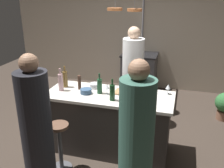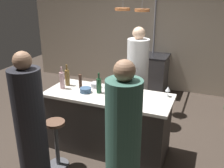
% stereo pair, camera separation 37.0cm
% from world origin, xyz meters
% --- Properties ---
extents(ground_plane, '(9.00, 9.00, 0.00)m').
position_xyz_m(ground_plane, '(0.00, 0.00, 0.00)').
color(ground_plane, '#382D26').
extents(back_wall, '(6.40, 0.16, 2.60)m').
position_xyz_m(back_wall, '(0.00, 2.85, 1.30)').
color(back_wall, '#BCAD99').
rests_on(back_wall, ground_plane).
extents(kitchen_island, '(1.80, 0.72, 0.90)m').
position_xyz_m(kitchen_island, '(0.00, 0.00, 0.45)').
color(kitchen_island, '#332D2B').
rests_on(kitchen_island, ground_plane).
extents(stove_range, '(0.80, 0.64, 0.89)m').
position_xyz_m(stove_range, '(0.00, 2.45, 0.45)').
color(stove_range, '#47474C').
rests_on(stove_range, ground_plane).
extents(chef, '(0.36, 0.36, 1.72)m').
position_xyz_m(chef, '(0.15, 0.94, 0.80)').
color(chef, white).
rests_on(chef, ground_plane).
extents(bar_stool_right, '(0.28, 0.28, 0.68)m').
position_xyz_m(bar_stool_right, '(0.51, -0.62, 0.38)').
color(bar_stool_right, '#4C4C51').
rests_on(bar_stool_right, ground_plane).
extents(guest_right, '(0.36, 0.36, 1.71)m').
position_xyz_m(guest_right, '(0.57, -0.97, 0.79)').
color(guest_right, '#33594C').
rests_on(guest_right, ground_plane).
extents(bar_stool_left, '(0.28, 0.28, 0.68)m').
position_xyz_m(bar_stool_left, '(-0.49, -0.62, 0.38)').
color(bar_stool_left, '#4C4C51').
rests_on(bar_stool_left, ground_plane).
extents(guest_left, '(0.36, 0.36, 1.69)m').
position_xyz_m(guest_left, '(-0.55, -1.00, 0.78)').
color(guest_left, black).
rests_on(guest_left, ground_plane).
extents(overhead_pot_rack, '(0.62, 1.47, 2.17)m').
position_xyz_m(overhead_pot_rack, '(-0.07, 1.91, 1.69)').
color(overhead_pot_rack, gray).
rests_on(overhead_pot_rack, ground_plane).
extents(cutting_board, '(0.32, 0.22, 0.02)m').
position_xyz_m(cutting_board, '(0.22, 0.11, 0.91)').
color(cutting_board, '#997047').
rests_on(cutting_board, kitchen_island).
extents(pepper_mill, '(0.05, 0.05, 0.21)m').
position_xyz_m(pepper_mill, '(-0.47, 0.07, 1.01)').
color(pepper_mill, '#382319').
rests_on(pepper_mill, kitchen_island).
extents(wine_bottle_amber, '(0.07, 0.07, 0.33)m').
position_xyz_m(wine_bottle_amber, '(-0.71, 0.10, 1.03)').
color(wine_bottle_amber, brown).
rests_on(wine_bottle_amber, kitchen_island).
extents(wine_bottle_red, '(0.07, 0.07, 0.30)m').
position_xyz_m(wine_bottle_red, '(0.10, -0.18, 1.01)').
color(wine_bottle_red, '#143319').
rests_on(wine_bottle_red, kitchen_island).
extents(wine_bottle_rose, '(0.07, 0.07, 0.33)m').
position_xyz_m(wine_bottle_rose, '(-0.71, -0.05, 1.03)').
color(wine_bottle_rose, '#B78C8E').
rests_on(wine_bottle_rose, kitchen_island).
extents(wine_bottle_dark, '(0.07, 0.07, 0.30)m').
position_xyz_m(wine_bottle_dark, '(0.41, -0.21, 1.02)').
color(wine_bottle_dark, black).
rests_on(wine_bottle_dark, kitchen_island).
extents(wine_bottle_green, '(0.07, 0.07, 0.30)m').
position_xyz_m(wine_bottle_green, '(-0.14, -0.00, 1.01)').
color(wine_bottle_green, '#193D23').
rests_on(wine_bottle_green, kitchen_island).
extents(wine_glass_near_left_guest, '(0.07, 0.07, 0.15)m').
position_xyz_m(wine_glass_near_left_guest, '(0.44, -0.11, 1.01)').
color(wine_glass_near_left_guest, silver).
rests_on(wine_glass_near_left_guest, kitchen_island).
extents(wine_glass_by_chef, '(0.07, 0.07, 0.15)m').
position_xyz_m(wine_glass_by_chef, '(0.79, 0.23, 1.01)').
color(wine_glass_by_chef, silver).
rests_on(wine_glass_by_chef, kitchen_island).
extents(wine_glass_near_right_guest, '(0.07, 0.07, 0.15)m').
position_xyz_m(wine_glass_near_right_guest, '(-0.03, 0.01, 1.01)').
color(wine_glass_near_right_guest, silver).
rests_on(wine_glass_near_right_guest, kitchen_island).
extents(mixing_bowl_steel, '(0.16, 0.16, 0.07)m').
position_xyz_m(mixing_bowl_steel, '(-0.27, 0.18, 0.94)').
color(mixing_bowl_steel, '#B7B7BC').
rests_on(mixing_bowl_steel, kitchen_island).
extents(mixing_bowl_blue, '(0.16, 0.16, 0.07)m').
position_xyz_m(mixing_bowl_blue, '(-0.32, -0.06, 0.93)').
color(mixing_bowl_blue, '#334C6B').
rests_on(mixing_bowl_blue, kitchen_island).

